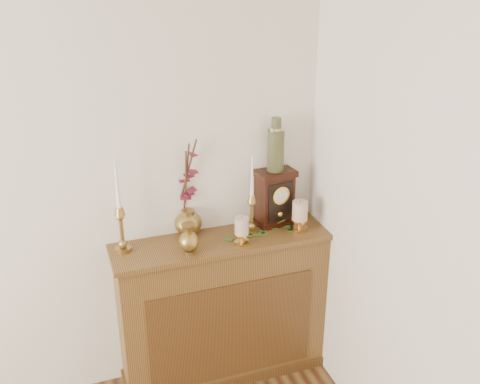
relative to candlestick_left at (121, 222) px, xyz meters
name	(u,v)px	position (x,y,z in m)	size (l,w,h in m)	color
console_shelf	(224,312)	(0.54, -0.05, -0.66)	(1.24, 0.34, 0.93)	brown
candlestick_left	(121,222)	(0.00, 0.00, 0.00)	(0.09, 0.09, 0.52)	#AA8544
candlestick_center	(252,208)	(0.72, -0.02, -0.02)	(0.08, 0.08, 0.46)	#AA8544
bud_vase	(189,239)	(0.33, -0.14, -0.09)	(0.11, 0.11, 0.17)	#AA8544
ginger_jar	(188,190)	(0.39, 0.10, 0.09)	(0.23, 0.25, 0.57)	#AA8544
pillar_candle_left	(242,229)	(0.62, -0.13, -0.09)	(0.09, 0.09, 0.16)	gold
pillar_candle_right	(300,214)	(0.99, -0.09, -0.07)	(0.10, 0.10, 0.19)	gold
ivy_garland	(257,231)	(0.75, -0.04, -0.16)	(0.37, 0.15, 0.07)	#3C6C29
mantel_clock	(275,198)	(0.89, 0.04, -0.01)	(0.24, 0.18, 0.33)	black
ceramic_vase	(276,147)	(0.88, 0.05, 0.30)	(0.09, 0.09, 0.31)	#1B3628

